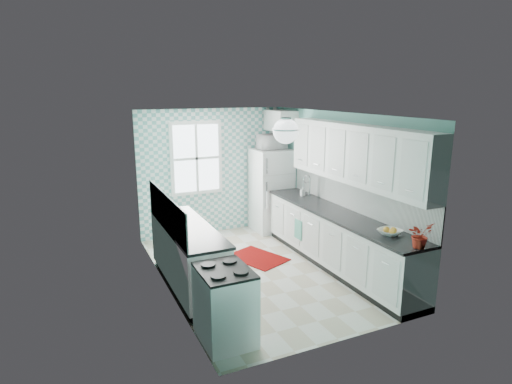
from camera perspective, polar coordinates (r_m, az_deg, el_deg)
name	(u,v)px	position (r m, az deg, el deg)	size (l,w,h in m)	color
floor	(260,271)	(7.05, 0.49, -10.48)	(3.00, 4.40, 0.02)	beige
ceiling	(260,114)	(6.45, 0.54, 10.42)	(3.00, 4.40, 0.02)	white
wall_back	(213,171)	(8.64, -5.77, 2.74)	(3.00, 0.02, 2.50)	#70BAAD
wall_front	(346,240)	(4.82, 11.89, -6.31)	(3.00, 0.02, 2.50)	#70BAAD
wall_left	(163,207)	(6.17, -12.28, -1.92)	(0.02, 4.40, 2.50)	#70BAAD
wall_right	(340,187)	(7.39, 11.15, 0.70)	(0.02, 4.40, 2.50)	#70BAAD
accent_wall	(213,172)	(8.62, -5.72, 2.72)	(3.00, 0.01, 2.50)	#62A9A5
window	(196,158)	(8.44, -7.96, 4.48)	(1.04, 0.05, 1.44)	white
backsplash_right	(354,195)	(7.08, 12.88, -0.41)	(0.02, 3.60, 0.51)	white
backsplash_left	(166,212)	(6.11, -11.90, -2.57)	(0.02, 2.15, 0.51)	white
upper_cabinets_right	(356,154)	(6.70, 13.19, 4.94)	(0.33, 3.20, 0.90)	silver
upper_cabinet_fridge	(280,121)	(8.68, 3.16, 9.50)	(0.40, 0.74, 0.40)	silver
ceiling_light	(286,131)	(5.75, 3.98, 8.14)	(0.34, 0.34, 0.35)	silver
base_cabinets_right	(337,241)	(7.13, 10.71, -6.47)	(0.60, 3.60, 0.90)	white
countertop_right	(337,214)	(6.98, 10.78, -2.85)	(0.63, 3.60, 0.04)	black
base_cabinets_left	(188,258)	(6.42, -9.05, -8.69)	(0.60, 2.15, 0.90)	white
countertop_left	(188,227)	(6.26, -9.07, -4.69)	(0.63, 2.15, 0.04)	black
fridge	(271,190)	(8.77, 2.08, 0.24)	(0.73, 0.73, 1.69)	white
stove	(225,304)	(5.10, -4.16, -14.63)	(0.58, 0.72, 0.87)	white
sink	(303,197)	(7.88, 6.23, -0.69)	(0.43, 0.36, 0.53)	silver
rug	(257,258)	(7.52, 0.19, -8.75)	(0.68, 0.97, 0.02)	maroon
dish_towel	(298,229)	(7.52, 5.64, -4.99)	(0.02, 0.23, 0.34)	#55B7A6
fruit_bowl	(390,232)	(6.09, 17.43, -5.12)	(0.30, 0.30, 0.08)	white
potted_plant	(420,235)	(5.70, 21.04, -5.36)	(0.30, 0.26, 0.33)	#A7091E
soap_bottle	(303,191)	(7.94, 6.25, 0.09)	(0.07, 0.08, 0.17)	#97B6C3
microwave	(272,142)	(8.59, 2.14, 6.69)	(0.54, 0.37, 0.30)	white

